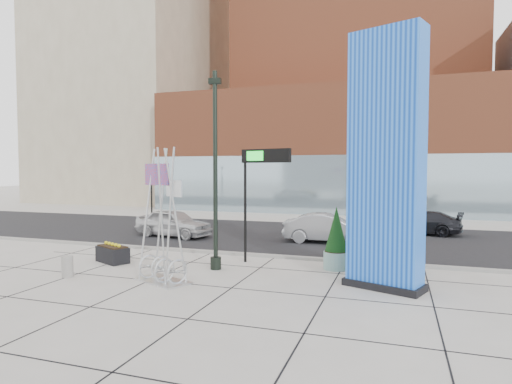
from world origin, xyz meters
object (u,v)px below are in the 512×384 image
(concrete_bollard, at_px, (67,266))
(overhead_street_sign, at_px, (264,166))
(car_white_west, at_px, (173,223))
(car_silver_mid, at_px, (328,228))
(blue_pylon, at_px, (386,165))
(public_art_sculpture, at_px, (163,247))
(lamp_post, at_px, (215,189))

(concrete_bollard, distance_m, overhead_street_sign, 8.13)
(overhead_street_sign, bearing_deg, car_white_west, 158.15)
(overhead_street_sign, distance_m, car_silver_mid, 6.75)
(concrete_bollard, height_order, car_silver_mid, car_silver_mid)
(blue_pylon, xyz_separation_m, overhead_street_sign, (-4.75, 2.25, 0.02))
(blue_pylon, distance_m, overhead_street_sign, 5.25)
(blue_pylon, xyz_separation_m, car_silver_mid, (-3.07, 7.95, -3.18))
(public_art_sculpture, height_order, concrete_bollard, public_art_sculpture)
(lamp_post, height_order, public_art_sculpture, lamp_post)
(lamp_post, distance_m, public_art_sculpture, 3.06)
(blue_pylon, bearing_deg, overhead_street_sign, 175.96)
(blue_pylon, relative_size, public_art_sculpture, 1.80)
(car_white_west, bearing_deg, concrete_bollard, -165.14)
(lamp_post, xyz_separation_m, public_art_sculpture, (-0.95, -2.23, -1.86))
(concrete_bollard, bearing_deg, public_art_sculpture, 8.30)
(car_silver_mid, bearing_deg, public_art_sculpture, 152.82)
(overhead_street_sign, distance_m, car_white_west, 9.03)
(blue_pylon, bearing_deg, public_art_sculpture, -146.39)
(lamp_post, xyz_separation_m, concrete_bollard, (-4.48, -2.75, -2.67))
(lamp_post, relative_size, car_white_west, 1.65)
(lamp_post, height_order, overhead_street_sign, lamp_post)
(blue_pylon, bearing_deg, concrete_bollard, -147.72)
(lamp_post, bearing_deg, public_art_sculpture, -113.06)
(public_art_sculpture, xyz_separation_m, overhead_street_sign, (2.36, 3.80, 2.76))
(car_white_west, bearing_deg, overhead_street_sign, -116.80)
(overhead_street_sign, height_order, car_white_west, overhead_street_sign)
(lamp_post, relative_size, public_art_sculpture, 1.64)
(lamp_post, relative_size, concrete_bollard, 9.86)
(overhead_street_sign, xyz_separation_m, car_white_west, (-6.88, 4.92, -3.18))
(blue_pylon, bearing_deg, car_white_west, 169.65)
(blue_pylon, xyz_separation_m, car_white_west, (-11.63, 7.16, -3.16))
(lamp_post, height_order, car_silver_mid, lamp_post)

